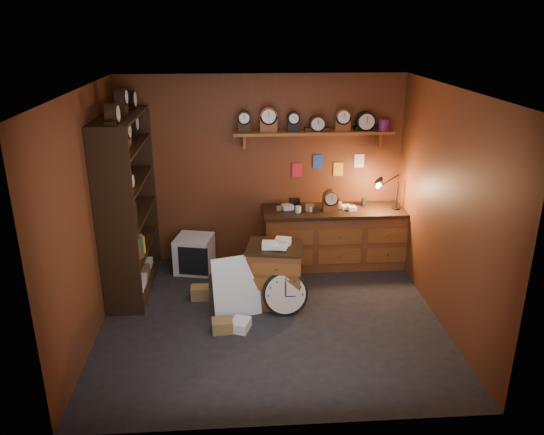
{
  "coord_description": "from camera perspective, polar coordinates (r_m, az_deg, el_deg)",
  "views": [
    {
      "loc": [
        -0.38,
        -5.54,
        3.36
      ],
      "look_at": [
        0.04,
        0.35,
        1.17
      ],
      "focal_mm": 35.0,
      "sensor_mm": 36.0,
      "label": 1
    }
  ],
  "objects": [
    {
      "name": "white_panel",
      "position": [
        6.58,
        -3.74,
        -10.36
      ],
      "size": [
        0.6,
        0.31,
        0.77
      ],
      "primitive_type": "cube",
      "rotation": [
        -0.17,
        0.0,
        0.27
      ],
      "color": "silver",
      "rests_on": "ground"
    },
    {
      "name": "floor_box_b",
      "position": [
        6.26,
        -3.41,
        -11.47
      ],
      "size": [
        0.27,
        0.29,
        0.12
      ],
      "primitive_type": "cube",
      "rotation": [
        0.0,
        0.0,
        -0.36
      ],
      "color": "white",
      "rests_on": "ground"
    },
    {
      "name": "room_shell",
      "position": [
        5.89,
        0.24,
        4.24
      ],
      "size": [
        4.02,
        3.62,
        2.71
      ],
      "color": "#602E16",
      "rests_on": "ground"
    },
    {
      "name": "floor",
      "position": [
        6.49,
        -0.12,
        -10.8
      ],
      "size": [
        4.0,
        4.0,
        0.0
      ],
      "primitive_type": "plane",
      "color": "black",
      "rests_on": "ground"
    },
    {
      "name": "mini_fridge",
      "position": [
        7.62,
        -8.35,
        -3.89
      ],
      "size": [
        0.58,
        0.6,
        0.51
      ],
      "rotation": [
        0.0,
        0.0,
        -0.22
      ],
      "color": "silver",
      "rests_on": "ground"
    },
    {
      "name": "low_cabinet",
      "position": [
        6.64,
        0.29,
        -5.88
      ],
      "size": [
        0.76,
        0.68,
        0.86
      ],
      "rotation": [
        0.0,
        0.0,
        -0.17
      ],
      "color": "brown",
      "rests_on": "ground"
    },
    {
      "name": "shelving_unit",
      "position": [
        6.99,
        -15.51,
        2.09
      ],
      "size": [
        0.47,
        1.6,
        2.58
      ],
      "color": "black",
      "rests_on": "ground"
    },
    {
      "name": "floor_box_c",
      "position": [
        6.94,
        -7.76,
        -8.0
      ],
      "size": [
        0.22,
        0.19,
        0.17
      ],
      "primitive_type": "cube",
      "rotation": [
        0.0,
        0.0,
        -0.0
      ],
      "color": "olive",
      "rests_on": "ground"
    },
    {
      "name": "big_round_clock",
      "position": [
        6.46,
        1.44,
        -8.17
      ],
      "size": [
        0.56,
        0.18,
        0.56
      ],
      "color": "black",
      "rests_on": "ground"
    },
    {
      "name": "floor_box_a",
      "position": [
        6.24,
        -5.37,
        -11.5
      ],
      "size": [
        0.25,
        0.22,
        0.14
      ],
      "primitive_type": "cube",
      "rotation": [
        0.0,
        0.0,
        0.09
      ],
      "color": "olive",
      "rests_on": "ground"
    },
    {
      "name": "workbench",
      "position": [
        7.72,
        6.95,
        -1.74
      ],
      "size": [
        2.12,
        0.66,
        1.36
      ],
      "color": "brown",
      "rests_on": "ground"
    }
  ]
}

